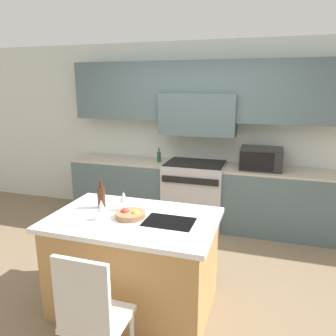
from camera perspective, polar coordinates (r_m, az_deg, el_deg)
name	(u,v)px	position (r m, az deg, el deg)	size (l,w,h in m)	color
ground_plane	(161,280)	(3.77, -1.30, -18.88)	(10.00, 10.00, 0.00)	#7A664C
back_cabinetry	(200,116)	(5.00, 5.61, 8.96)	(10.00, 0.46, 2.70)	silver
back_counter	(195,194)	(5.00, 4.70, -4.51)	(3.88, 0.62, 0.92)	#4C6066
range_stove	(195,193)	(4.98, 4.65, -4.41)	(0.88, 0.70, 0.95)	#B7B7BC
microwave	(261,159)	(4.73, 15.91, 1.59)	(0.57, 0.42, 0.30)	black
kitchen_island	(134,262)	(3.21, -5.87, -15.90)	(1.51, 0.98, 0.90)	#B7844C
island_chair	(91,314)	(2.48, -13.22, -23.50)	(0.42, 0.40, 1.02)	beige
wine_bottle	(101,197)	(3.25, -11.54, -4.96)	(0.08, 0.08, 0.29)	#422314
wine_glass_near	(101,206)	(2.96, -11.56, -6.53)	(0.08, 0.08, 0.18)	white
wine_glass_far	(124,197)	(3.15, -7.73, -5.10)	(0.08, 0.08, 0.18)	white
fruit_bowl	(130,214)	(3.00, -6.58, -8.03)	(0.27, 0.27, 0.09)	#996B47
oil_bottle_on_counter	(159,157)	(5.02, -1.59, 2.01)	(0.06, 0.06, 0.21)	#194723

